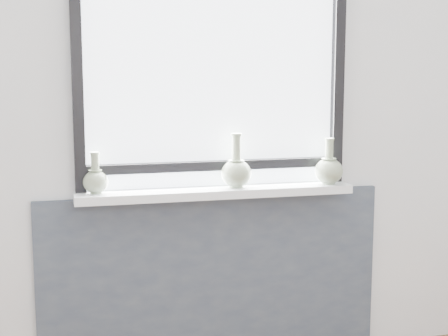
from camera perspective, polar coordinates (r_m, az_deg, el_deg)
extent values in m
cube|color=silver|center=(3.29, -1.09, 5.50)|extent=(3.60, 0.02, 2.60)
cube|color=#454F59|center=(3.43, -0.93, -9.20)|extent=(1.70, 0.03, 0.86)
cube|color=white|center=(3.25, -0.68, -2.02)|extent=(1.32, 0.18, 0.04)
cube|color=black|center=(3.16, -12.11, 7.43)|extent=(0.05, 0.06, 1.05)
cube|color=black|center=(3.43, 9.41, 7.61)|extent=(0.05, 0.06, 1.05)
cube|color=black|center=(3.28, -0.88, 0.21)|extent=(1.20, 0.05, 0.04)
cube|color=white|center=(3.27, -1.00, 7.23)|extent=(1.20, 0.01, 1.00)
cylinder|color=#96A686|center=(3.17, -10.60, -2.02)|extent=(0.05, 0.05, 0.01)
ellipsoid|color=#96A686|center=(3.16, -10.62, -1.15)|extent=(0.11, 0.11, 0.11)
cone|color=#96A686|center=(3.15, -10.64, -0.42)|extent=(0.06, 0.06, 0.03)
cylinder|color=#96A686|center=(3.14, -10.66, 0.31)|extent=(0.04, 0.04, 0.09)
cylinder|color=#96A686|center=(3.14, -10.69, 1.21)|extent=(0.04, 0.04, 0.01)
cylinder|color=#96A686|center=(3.26, 1.02, -1.54)|extent=(0.06, 0.06, 0.01)
ellipsoid|color=#96A686|center=(3.25, 1.03, -0.47)|extent=(0.14, 0.14, 0.13)
cone|color=#96A686|center=(3.24, 1.03, 0.41)|extent=(0.08, 0.08, 0.03)
cylinder|color=#96A686|center=(3.24, 1.03, 1.52)|extent=(0.04, 0.04, 0.13)
cylinder|color=#96A686|center=(3.23, 1.04, 2.80)|extent=(0.05, 0.05, 0.01)
cylinder|color=#96A686|center=(3.39, 8.68, -1.24)|extent=(0.06, 0.06, 0.01)
ellipsoid|color=#96A686|center=(3.38, 8.70, -0.26)|extent=(0.14, 0.14, 0.13)
cone|color=#96A686|center=(3.37, 8.72, 0.55)|extent=(0.08, 0.08, 0.03)
cylinder|color=#96A686|center=(3.37, 8.74, 1.38)|extent=(0.04, 0.04, 0.11)
cylinder|color=#96A686|center=(3.36, 8.76, 2.37)|extent=(0.04, 0.04, 0.01)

